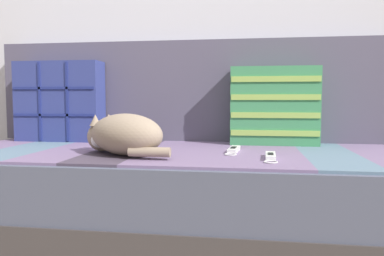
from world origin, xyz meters
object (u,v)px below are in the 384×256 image
game_remote_near (234,150)px  game_remote_far (271,157)px  couch (173,193)px  throw_pillow_striped (274,106)px  sleeping_cat (122,135)px  throw_pillow_quilted (60,101)px

game_remote_near → game_remote_far: 0.21m
couch → throw_pillow_striped: bearing=28.1°
sleeping_cat → game_remote_near: 0.46m
couch → throw_pillow_quilted: throw_pillow_quilted is taller
throw_pillow_quilted → game_remote_far: throw_pillow_quilted is taller
throw_pillow_striped → game_remote_far: size_ratio=2.17×
couch → game_remote_far: size_ratio=10.83×
throw_pillow_striped → game_remote_far: bearing=-95.1°
throw_pillow_quilted → throw_pillow_striped: (1.10, -0.00, -0.02)m
game_remote_far → game_remote_near: bearing=131.5°
sleeping_cat → game_remote_far: 0.58m
couch → game_remote_near: game_remote_near is taller
sleeping_cat → game_remote_far: size_ratio=2.08×
throw_pillow_quilted → throw_pillow_striped: throw_pillow_quilted is taller
game_remote_near → throw_pillow_striped: bearing=58.1°
throw_pillow_striped → sleeping_cat: 0.76m
couch → game_remote_far: (0.41, -0.21, 0.21)m
couch → sleeping_cat: size_ratio=5.20×
throw_pillow_quilted → sleeping_cat: size_ratio=1.13×
throw_pillow_striped → game_remote_near: 0.39m
throw_pillow_quilted → game_remote_near: bearing=-17.6°
sleeping_cat → couch: bearing=48.6°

